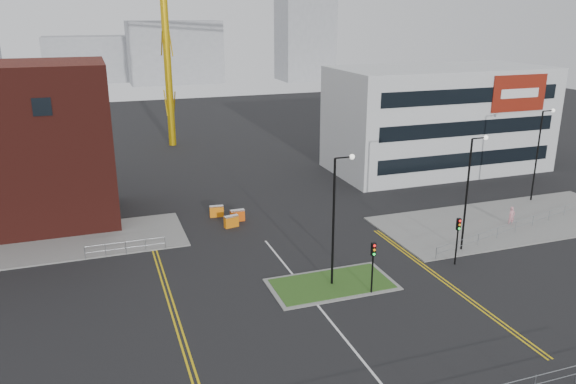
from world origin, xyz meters
The scene contains 25 objects.
ground centered at (0.00, 0.00, 0.00)m, with size 200.00×200.00×0.00m, color black.
pavement_left centered at (-20.00, 22.00, 0.06)m, with size 28.00×8.00×0.12m, color slate.
pavement_right centered at (22.00, 14.00, 0.06)m, with size 24.00×10.00×0.12m, color slate.
island_kerb centered at (2.00, 8.00, 0.04)m, with size 8.60×4.60×0.08m, color slate.
grass_island centered at (2.00, 8.00, 0.06)m, with size 8.00×4.00×0.12m, color #264C19.
office_block centered at (26.01, 31.97, 6.00)m, with size 25.00×12.20×12.00m.
streetlamp_island centered at (2.22, 8.00, 5.41)m, with size 1.46×0.36×9.18m.
streetlamp_right_near centered at (14.22, 10.00, 5.41)m, with size 1.46×0.36×9.18m.
streetlamp_right_far centered at (28.22, 18.00, 5.41)m, with size 1.46×0.36×9.18m.
traffic_light_island centered at (4.00, 5.98, 2.57)m, with size 0.28×0.33×3.65m.
traffic_light_right centered at (12.00, 7.98, 2.57)m, with size 0.28×0.33×3.65m.
railing_left centered at (-11.00, 18.00, 0.74)m, with size 6.05×0.05×1.10m.
railing_right centered at (20.50, 11.50, 0.78)m, with size 19.05×5.05×1.10m.
centre_line centered at (0.00, 2.00, 0.01)m, with size 0.15×30.00×0.01m, color silver.
yellow_left_a centered at (-9.00, 10.00, 0.01)m, with size 0.12×24.00×0.01m, color gold.
yellow_left_b centered at (-8.70, 10.00, 0.01)m, with size 0.12×24.00×0.01m, color gold.
yellow_right_a centered at (9.50, 6.00, 0.01)m, with size 0.12×20.00×0.01m, color gold.
yellow_right_b centered at (9.80, 6.00, 0.01)m, with size 0.12×20.00×0.01m, color gold.
skyline_b centered at (10.00, 130.00, 8.00)m, with size 24.00×12.00×16.00m, color gray.
skyline_c centered at (45.00, 125.00, 14.00)m, with size 14.00×12.00×28.00m, color gray.
skyline_d centered at (-8.00, 140.00, 6.00)m, with size 30.00×12.00×12.00m, color gray.
pedestrian centered at (21.42, 13.12, 0.88)m, with size 0.64×0.42×1.76m, color pink.
barrier_left centered at (-2.51, 24.00, 0.58)m, with size 1.30×0.56×1.06m.
barrier_mid centered at (-1.88, 20.99, 0.58)m, with size 1.32×0.67×1.06m.
barrier_right centered at (-1.00, 22.25, 0.58)m, with size 1.28×0.44×1.07m.
Camera 1 is at (-12.45, -23.90, 17.89)m, focal length 35.00 mm.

